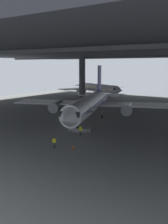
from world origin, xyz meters
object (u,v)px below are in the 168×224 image
object	(u,v)px
boarding_stairs	(80,128)
crew_worker_by_stairs	(80,130)
crew_worker_near_nose	(54,142)
airplane_main	(89,104)
airplane_distant	(97,88)
traffic_cone_orange	(73,147)

from	to	relation	value
boarding_stairs	crew_worker_by_stairs	size ratio (longest dim) A/B	2.70
crew_worker_near_nose	crew_worker_by_stairs	xyz separation A→B (m)	(-0.92, 7.90, 0.07)
airplane_main	airplane_distant	world-z (taller)	airplane_main
crew_worker_near_nose	traffic_cone_orange	world-z (taller)	crew_worker_near_nose
boarding_stairs	crew_worker_near_nose	size ratio (longest dim) A/B	2.86
crew_worker_by_stairs	traffic_cone_orange	size ratio (longest dim) A/B	2.94
crew_worker_by_stairs	traffic_cone_orange	xyz separation A→B (m)	(3.45, -6.69, -0.72)
boarding_stairs	airplane_distant	distance (m)	59.43
boarding_stairs	crew_worker_near_nose	distance (m)	10.68
crew_worker_by_stairs	airplane_distant	xyz separation A→B (m)	(-30.61, 54.35, 2.11)
airplane_main	crew_worker_by_stairs	distance (m)	13.82
boarding_stairs	crew_worker_by_stairs	bearing A→B (deg)	-54.42
crew_worker_by_stairs	airplane_distant	distance (m)	62.41
crew_worker_near_nose	airplane_main	bearing A→B (deg)	109.77
airplane_main	crew_worker_near_nose	bearing A→B (deg)	-70.23
crew_worker_by_stairs	crew_worker_near_nose	bearing A→B (deg)	-83.36
airplane_distant	traffic_cone_orange	size ratio (longest dim) A/B	48.26
crew_worker_by_stairs	traffic_cone_orange	world-z (taller)	crew_worker_by_stairs
airplane_main	crew_worker_near_nose	distance (m)	21.37
boarding_stairs	crew_worker_by_stairs	xyz separation A→B (m)	(1.75, -2.45, 0.27)
airplane_distant	boarding_stairs	bearing A→B (deg)	-60.92
traffic_cone_orange	boarding_stairs	bearing A→B (deg)	119.62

